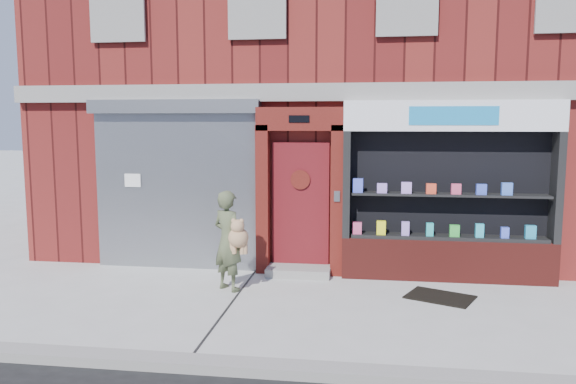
# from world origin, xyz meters

# --- Properties ---
(ground) EXTENTS (80.00, 80.00, 0.00)m
(ground) POSITION_xyz_m (0.00, 0.00, 0.00)
(ground) COLOR #9E9E99
(ground) RESTS_ON ground
(curb) EXTENTS (60.00, 0.30, 0.12)m
(curb) POSITION_xyz_m (0.00, -2.15, 0.06)
(curb) COLOR gray
(curb) RESTS_ON ground
(building) EXTENTS (12.00, 8.16, 8.00)m
(building) POSITION_xyz_m (-0.00, 5.99, 4.00)
(building) COLOR #591514
(building) RESTS_ON ground
(shutter_bay) EXTENTS (3.10, 0.30, 3.04)m
(shutter_bay) POSITION_xyz_m (-3.00, 1.93, 1.72)
(shutter_bay) COLOR gray
(shutter_bay) RESTS_ON ground
(red_door_bay) EXTENTS (1.52, 0.58, 2.90)m
(red_door_bay) POSITION_xyz_m (-0.75, 1.86, 1.46)
(red_door_bay) COLOR #49100C
(red_door_bay) RESTS_ON ground
(pharmacy_bay) EXTENTS (3.50, 0.41, 3.00)m
(pharmacy_bay) POSITION_xyz_m (1.75, 1.81, 1.37)
(pharmacy_bay) COLOR maroon
(pharmacy_bay) RESTS_ON ground
(woman) EXTENTS (0.70, 0.63, 1.59)m
(woman) POSITION_xyz_m (-1.73, 0.71, 0.81)
(woman) COLOR #4D5538
(woman) RESTS_ON ground
(doormat) EXTENTS (1.14, 1.00, 0.02)m
(doormat) POSITION_xyz_m (1.53, 0.76, 0.01)
(doormat) COLOR black
(doormat) RESTS_ON ground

